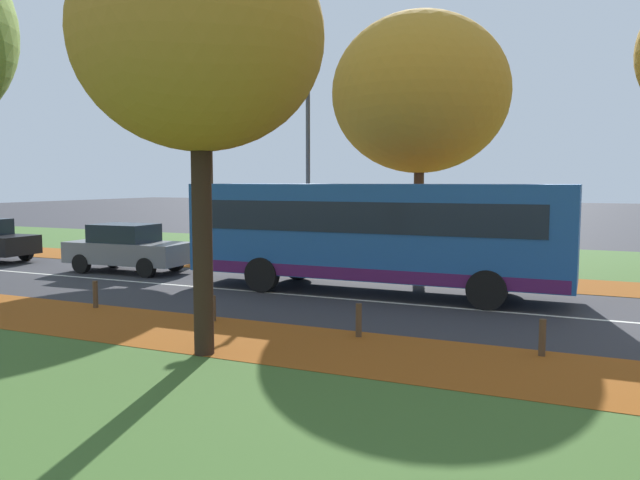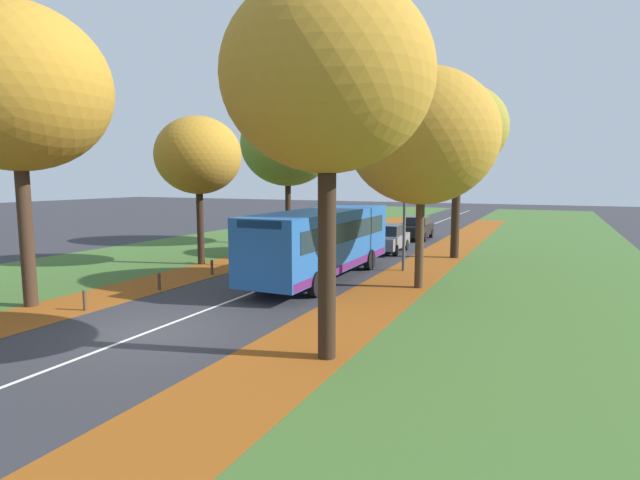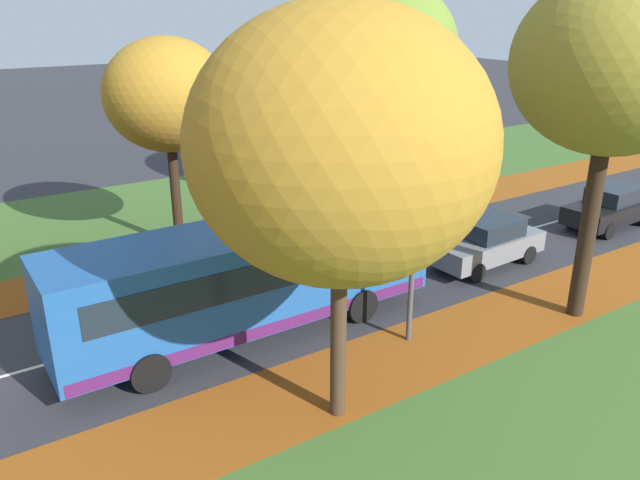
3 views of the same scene
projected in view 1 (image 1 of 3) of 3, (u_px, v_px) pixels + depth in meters
The scene contains 14 objects.
leaf_litter_left at pixel (75, 318), 13.92m from camera, with size 2.80×60.00×0.00m, color #8C4714.
grass_verge_right at pixel (204, 247), 28.90m from camera, with size 12.00×90.00×0.01m, color #3D6028.
leaf_litter_right at pixel (271, 267), 22.29m from camera, with size 2.80×60.00×0.00m, color #8C4714.
road_centre_line at pixel (44, 274), 20.53m from camera, with size 0.12×80.00×0.01m, color silver.
tree_left_near at pixel (199, 39), 10.54m from camera, with size 4.27×4.27×7.41m.
tree_right_near at pixel (420, 93), 20.54m from camera, with size 5.83×5.83×8.57m.
tree_right_mid at pixel (205, 78), 23.76m from camera, with size 5.16×5.16×9.34m.
bollard_third at pixel (542, 338), 10.88m from camera, with size 0.12×0.12×0.66m, color #4C3823.
bollard_fourth at pixel (359, 320), 12.22m from camera, with size 0.12×0.12×0.67m, color #4C3823.
bollard_fifth at pixel (213, 308), 13.62m from camera, with size 0.12×0.12×0.57m, color #4C3823.
bollard_sixth at pixel (95, 294), 15.04m from camera, with size 0.12×0.12×0.66m, color #4C3823.
streetlamp_right at pixel (304, 160), 20.39m from camera, with size 1.89×0.28×6.00m.
bus at pixel (375, 231), 17.07m from camera, with size 2.73×10.42×2.98m.
car_grey_lead at pixel (127, 248), 20.96m from camera, with size 1.91×4.27×1.62m.
Camera 1 is at (-14.89, 3.42, 3.06)m, focal length 35.00 mm.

